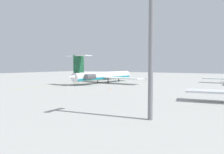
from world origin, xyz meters
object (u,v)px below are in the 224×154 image
(ground_crew_near_nose, at_px, (146,79))
(light_mast, at_px, (151,36))
(main_jetliner, at_px, (103,76))
(safety_cone_wingtip, at_px, (110,89))
(safety_cone_nose, at_px, (106,78))

(ground_crew_near_nose, height_order, light_mast, light_mast)
(main_jetliner, xyz_separation_m, safety_cone_wingtip, (19.72, 16.49, -2.94))
(ground_crew_near_nose, distance_m, safety_cone_nose, 26.26)
(main_jetliner, relative_size, safety_cone_nose, 73.71)
(safety_cone_nose, xyz_separation_m, safety_cone_wingtip, (43.19, 30.93, 0.00))
(main_jetliner, bearing_deg, ground_crew_near_nose, -22.75)
(safety_cone_nose, xyz_separation_m, light_mast, (69.20, 54.49, 11.50))
(safety_cone_wingtip, bearing_deg, light_mast, 42.17)
(main_jetliner, distance_m, safety_cone_wingtip, 25.87)
(main_jetliner, distance_m, light_mast, 61.38)
(safety_cone_nose, height_order, light_mast, light_mast)
(main_jetliner, height_order, safety_cone_nose, main_jetliner)
(safety_cone_nose, bearing_deg, light_mast, 38.22)
(main_jetliner, distance_m, safety_cone_nose, 27.72)
(safety_cone_nose, relative_size, safety_cone_wingtip, 1.00)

